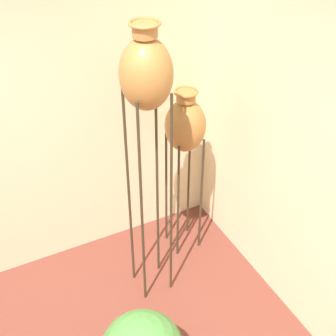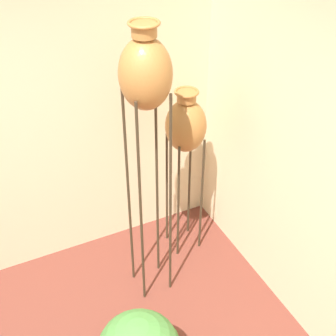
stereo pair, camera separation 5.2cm
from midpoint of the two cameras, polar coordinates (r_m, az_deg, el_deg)
vase_stand_tall at (r=2.92m, az=-2.23°, el=10.69°), size 0.34×0.34×2.21m
vase_stand_medium at (r=3.63m, az=2.59°, el=4.95°), size 0.32×0.32×1.54m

